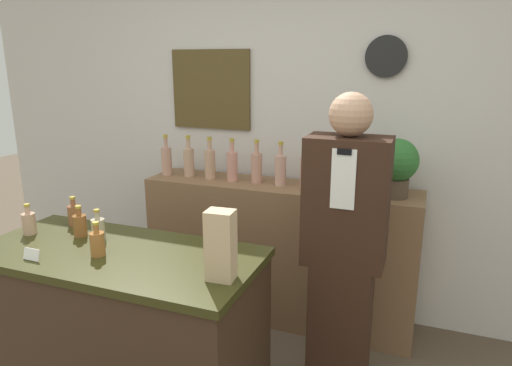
{
  "coord_description": "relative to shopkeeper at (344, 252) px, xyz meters",
  "views": [
    {
      "loc": [
        0.99,
        -1.17,
        1.82
      ],
      "look_at": [
        0.12,
        1.14,
        1.17
      ],
      "focal_mm": 32.0,
      "sensor_mm": 36.0,
      "label": 1
    }
  ],
  "objects": [
    {
      "name": "shelf_bottle_2",
      "position": [
        -1.09,
        0.62,
        0.28
      ],
      "size": [
        0.08,
        0.08,
        0.31
      ],
      "color": "tan",
      "rests_on": "back_shelf"
    },
    {
      "name": "counter_bottle_1",
      "position": [
        -1.48,
        -0.35,
        0.14
      ],
      "size": [
        0.07,
        0.07,
        0.17
      ],
      "color": "brown",
      "rests_on": "display_counter"
    },
    {
      "name": "shelf_bottle_6",
      "position": [
        -0.38,
        0.61,
        0.28
      ],
      "size": [
        0.08,
        0.08,
        0.31
      ],
      "color": "tan",
      "rests_on": "back_shelf"
    },
    {
      "name": "potted_plant",
      "position": [
        0.2,
        0.6,
        0.37
      ],
      "size": [
        0.27,
        0.27,
        0.37
      ],
      "color": "#4C3D2D",
      "rests_on": "back_shelf"
    },
    {
      "name": "counter_bottle_2",
      "position": [
        -1.33,
        -0.47,
        0.14
      ],
      "size": [
        0.07,
        0.07,
        0.17
      ],
      "color": "brown",
      "rests_on": "display_counter"
    },
    {
      "name": "counter_bottle_3",
      "position": [
        -1.2,
        -0.49,
        0.14
      ],
      "size": [
        0.07,
        0.07,
        0.17
      ],
      "color": "tan",
      "rests_on": "display_counter"
    },
    {
      "name": "back_shelf",
      "position": [
        -0.57,
        0.62,
        -0.34
      ],
      "size": [
        1.92,
        0.41,
        1.01
      ],
      "color": "brown",
      "rests_on": "ground_plane"
    },
    {
      "name": "shelf_bottle_7",
      "position": [
        -0.2,
        0.62,
        0.28
      ],
      "size": [
        0.08,
        0.08,
        0.31
      ],
      "color": "tan",
      "rests_on": "back_shelf"
    },
    {
      "name": "shelf_bottle_1",
      "position": [
        -1.27,
        0.63,
        0.28
      ],
      "size": [
        0.08,
        0.08,
        0.31
      ],
      "color": "tan",
      "rests_on": "back_shelf"
    },
    {
      "name": "counter_bottle_4",
      "position": [
        -1.07,
        -0.65,
        0.14
      ],
      "size": [
        0.07,
        0.07,
        0.17
      ],
      "color": "#A36731",
      "rests_on": "display_counter"
    },
    {
      "name": "price_card_right",
      "position": [
        -1.33,
        -0.8,
        0.11
      ],
      "size": [
        0.09,
        0.02,
        0.06
      ],
      "color": "white",
      "rests_on": "display_counter"
    },
    {
      "name": "display_counter",
      "position": [
        -1.02,
        -0.58,
        -0.38
      ],
      "size": [
        1.43,
        0.67,
        0.92
      ],
      "color": "#382619",
      "rests_on": "ground_plane"
    },
    {
      "name": "shelf_bottle_0",
      "position": [
        -1.45,
        0.61,
        0.28
      ],
      "size": [
        0.08,
        0.08,
        0.31
      ],
      "color": "tan",
      "rests_on": "back_shelf"
    },
    {
      "name": "shopkeeper",
      "position": [
        0.0,
        0.0,
        0.0
      ],
      "size": [
        0.43,
        0.27,
        1.69
      ],
      "color": "#331E14",
      "rests_on": "ground_plane"
    },
    {
      "name": "shelf_bottle_4",
      "position": [
        -0.74,
        0.63,
        0.28
      ],
      "size": [
        0.08,
        0.08,
        0.31
      ],
      "color": "tan",
      "rests_on": "back_shelf"
    },
    {
      "name": "paper_bag",
      "position": [
        -0.41,
        -0.66,
        0.23
      ],
      "size": [
        0.13,
        0.1,
        0.31
      ],
      "color": "tan",
      "rests_on": "display_counter"
    },
    {
      "name": "shelf_bottle_5",
      "position": [
        -0.56,
        0.61,
        0.28
      ],
      "size": [
        0.08,
        0.08,
        0.31
      ],
      "color": "tan",
      "rests_on": "back_shelf"
    },
    {
      "name": "shelf_bottle_3",
      "position": [
        -0.92,
        0.61,
        0.28
      ],
      "size": [
        0.08,
        0.08,
        0.31
      ],
      "color": "tan",
      "rests_on": "back_shelf"
    },
    {
      "name": "back_wall",
      "position": [
        -0.63,
        0.89,
        0.51
      ],
      "size": [
        5.2,
        0.09,
        2.7
      ],
      "color": "silver",
      "rests_on": "ground_plane"
    },
    {
      "name": "counter_bottle_0",
      "position": [
        -1.61,
        -0.54,
        0.14
      ],
      "size": [
        0.07,
        0.07,
        0.17
      ],
      "color": "tan",
      "rests_on": "display_counter"
    },
    {
      "name": "shelf_bottle_8",
      "position": [
        -0.02,
        0.63,
        0.28
      ],
      "size": [
        0.08,
        0.08,
        0.31
      ],
      "color": "tan",
      "rests_on": "back_shelf"
    }
  ]
}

